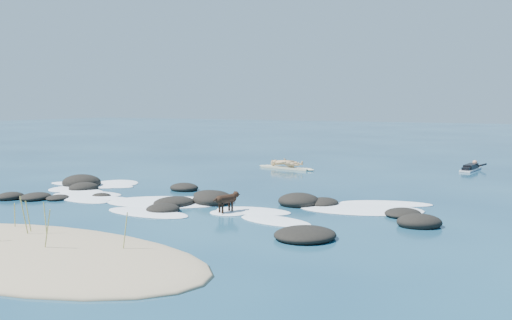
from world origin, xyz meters
The scene contains 8 objects.
ground centered at (0.00, 0.00, 0.00)m, with size 160.00×160.00×0.00m, color #0A2642.
sand_dune centered at (0.00, -8.20, 0.00)m, with size 9.00×4.40×0.60m, color #9E8966.
dune_grass centered at (-0.52, -7.99, 0.61)m, with size 4.19×1.75×1.23m.
reef_rocks centered at (-0.37, -1.28, 0.11)m, with size 14.68×6.50×0.64m.
breaking_foam centered at (-1.30, -1.01, 0.01)m, with size 14.98×6.43×0.12m.
standing_surfer_rig centered at (-1.91, 8.79, 0.73)m, with size 3.23×1.00×1.84m.
paddling_surfer_rig centered at (6.17, 12.38, 0.14)m, with size 1.09×2.45×0.42m.
dog centered at (1.43, -2.33, 0.43)m, with size 0.47×1.00×0.65m.
Camera 1 is at (9.87, -16.33, 3.20)m, focal length 40.00 mm.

